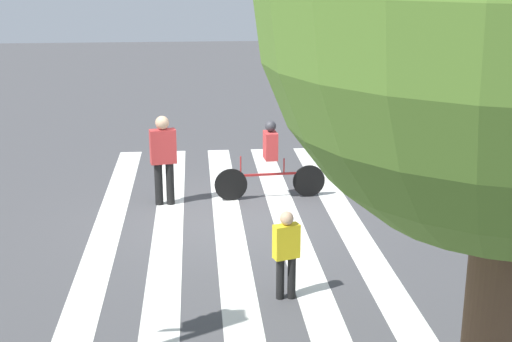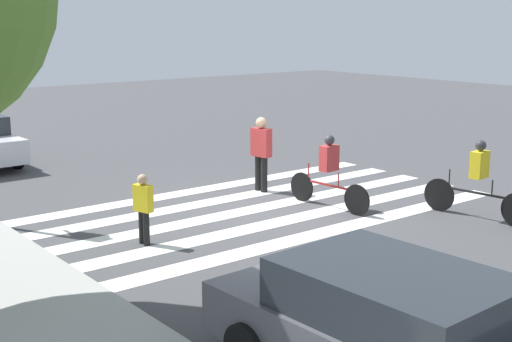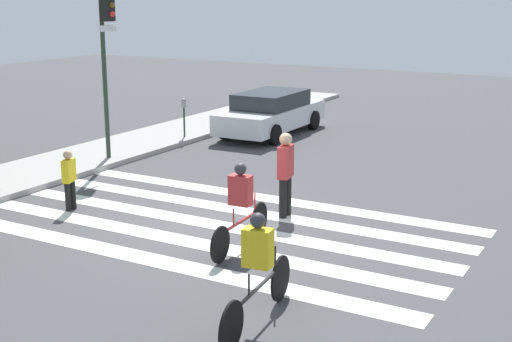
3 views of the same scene
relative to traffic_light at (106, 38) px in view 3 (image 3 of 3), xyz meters
name	(u,v)px [view 3 (image 3 of 3)]	position (x,y,z in m)	size (l,w,h in m)	color
ground_plane	(216,225)	(-3.16, -5.43, -3.40)	(60.00, 60.00, 0.00)	#444447
sidewalk_curb	(0,182)	(-3.16, 0.82, -3.33)	(36.00, 2.50, 0.14)	#9E9E99
crosswalk_stripes	(216,225)	(-3.16, -5.43, -3.40)	(4.90, 10.00, 0.01)	silver
traffic_light	(106,38)	(0.00, 0.00, 0.00)	(0.60, 0.50, 4.86)	#283828
parking_meter	(184,109)	(3.41, -0.02, -2.39)	(0.15, 0.15, 1.35)	#283828
pedestrian_adult_blue_shirt	(285,170)	(-1.96, -6.37, -2.40)	(0.53, 0.31, 1.78)	black
pedestrian_adult_tall_backpack	(69,176)	(-3.82, -2.13, -2.66)	(0.40, 0.26, 1.31)	black
cyclist_near_curb	(258,266)	(-6.59, -8.33, -2.53)	(2.45, 0.42, 1.65)	black
cyclist_mid_street	(241,203)	(-4.07, -6.55, -2.54)	(2.25, 0.42, 1.61)	black
car_parked_dark_suv	(271,112)	(5.72, -1.87, -2.67)	(4.75, 2.02, 1.41)	silver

